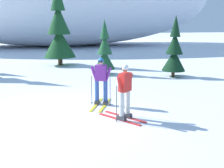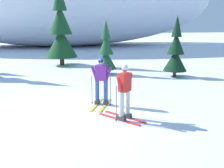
% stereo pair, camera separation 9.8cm
% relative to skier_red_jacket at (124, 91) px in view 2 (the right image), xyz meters
% --- Properties ---
extents(ground_plane, '(120.00, 120.00, 0.00)m').
position_rel_skier_red_jacket_xyz_m(ground_plane, '(-2.16, 0.65, -0.90)').
color(ground_plane, white).
extents(skier_red_jacket, '(1.31, 1.48, 1.72)m').
position_rel_skier_red_jacket_xyz_m(skier_red_jacket, '(0.00, 0.00, 0.00)').
color(skier_red_jacket, red).
rests_on(skier_red_jacket, ground).
extents(skier_purple_jacket, '(1.02, 1.62, 1.72)m').
position_rel_skier_red_jacket_xyz_m(skier_purple_jacket, '(-0.46, 1.60, 0.00)').
color(skier_purple_jacket, gold).
rests_on(skier_purple_jacket, ground).
extents(pine_tree_center_right, '(2.18, 2.18, 5.64)m').
position_rel_skier_red_jacket_xyz_m(pine_tree_center_right, '(-1.80, 11.02, 1.46)').
color(pine_tree_center_right, '#47301E').
rests_on(pine_tree_center_right, ground).
extents(pine_tree_right, '(1.20, 1.20, 3.10)m').
position_rel_skier_red_jacket_xyz_m(pine_tree_right, '(0.67, 7.18, 0.40)').
color(pine_tree_right, '#47301E').
rests_on(pine_tree_right, ground).
extents(pine_tree_far_right, '(1.28, 1.28, 3.31)m').
position_rel_skier_red_jacket_xyz_m(pine_tree_far_right, '(4.26, 5.79, 0.49)').
color(pine_tree_far_right, '#47301E').
rests_on(pine_tree_far_right, ground).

